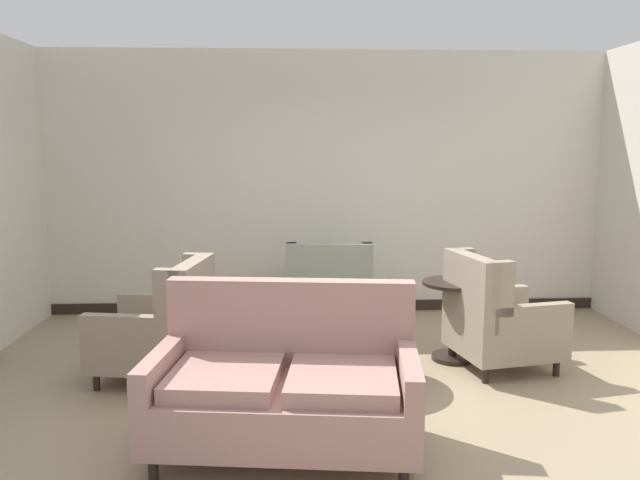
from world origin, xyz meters
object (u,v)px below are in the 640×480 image
at_px(armchair_near_window, 496,320).
at_px(side_table, 453,313).
at_px(coffee_table, 350,336).
at_px(porcelain_vase, 349,308).
at_px(settee, 285,386).
at_px(armchair_beside_settee, 162,328).
at_px(armchair_near_sideboard, 329,291).

bearing_deg(armchair_near_window, side_table, 41.96).
height_order(coffee_table, porcelain_vase, porcelain_vase).
bearing_deg(coffee_table, porcelain_vase, 91.32).
distance_m(coffee_table, settee, 1.25).
distance_m(porcelain_vase, settee, 1.31).
bearing_deg(side_table, porcelain_vase, -156.42).
bearing_deg(armchair_beside_settee, armchair_near_sideboard, 141.68).
distance_m(coffee_table, armchair_beside_settee, 1.54).
xyz_separation_m(settee, side_table, (1.48, 1.62, 0.02)).
xyz_separation_m(armchair_near_window, side_table, (-0.31, 0.23, 0.00)).
height_order(armchair_near_window, side_table, armchair_near_window).
distance_m(coffee_table, armchair_near_sideboard, 1.51).
distance_m(settee, armchair_near_window, 2.26).
bearing_deg(porcelain_vase, side_table, 23.58).
height_order(coffee_table, settee, settee).
bearing_deg(armchair_beside_settee, side_table, 105.97).
xyz_separation_m(settee, armchair_near_sideboard, (0.44, 2.66, -0.01)).
bearing_deg(armchair_near_sideboard, armchair_near_window, 140.09).
bearing_deg(side_table, armchair_near_window, -36.44).
xyz_separation_m(coffee_table, settee, (-0.51, -1.15, 0.03)).
bearing_deg(settee, armchair_beside_settee, 134.66).
bearing_deg(side_table, settee, -132.40).
bearing_deg(settee, armchair_near_window, 44.52).
xyz_separation_m(porcelain_vase, settee, (-0.51, -1.20, -0.18)).
relative_size(armchair_beside_settee, side_table, 1.38).
bearing_deg(coffee_table, side_table, 26.04).
height_order(settee, armchair_near_sideboard, settee).
relative_size(settee, armchair_beside_settee, 1.74).
bearing_deg(coffee_table, armchair_beside_settee, 174.16).
distance_m(armchair_beside_settee, side_table, 2.52).
distance_m(porcelain_vase, armchair_beside_settee, 1.54).
bearing_deg(armchair_beside_settee, coffee_table, 92.90).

